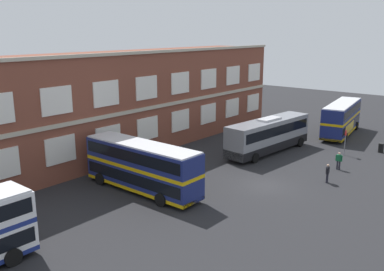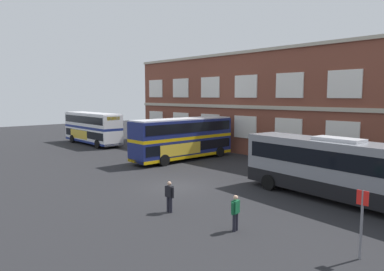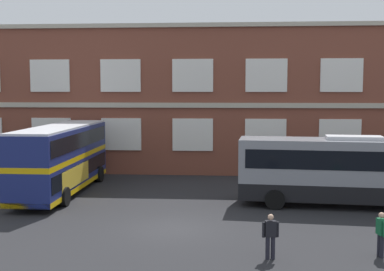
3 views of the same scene
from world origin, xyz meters
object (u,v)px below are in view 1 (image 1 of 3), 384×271
Objects in this scene: touring_coach at (268,135)px; bus_stand_flag at (345,140)px; double_decker_far at (342,118)px; station_litter_bin at (381,148)px; second_passenger at (339,160)px; double_decker_middle at (142,166)px; waiting_passenger at (328,172)px.

touring_coach is 7.99m from bus_stand_flag.
station_litter_bin is at bearing -129.20° from double_decker_far.
station_litter_bin is at bearing -9.17° from second_passenger.
bus_stand_flag is (20.82, -9.08, -0.51)m from double_decker_middle.
station_litter_bin is at bearing -50.72° from touring_coach.
double_decker_middle is at bearing 169.62° from double_decker_far.
double_decker_middle is 0.90× the size of touring_coach.
touring_coach is (-12.96, 3.11, -0.24)m from double_decker_far.
waiting_passenger is (-18.01, -5.56, -1.22)m from double_decker_far.
waiting_passenger is (11.54, -10.98, -1.22)m from double_decker_middle.
bus_stand_flag is at bearing 14.39° from second_passenger.
double_decker_far reaches higher than bus_stand_flag.
second_passenger is at bearing -160.22° from double_decker_far.
station_litter_bin is (12.80, -0.82, -0.41)m from waiting_passenger.
touring_coach is 7.17× the size of second_passenger.
bus_stand_flag is at bearing 142.39° from station_litter_bin.
station_litter_bin is (24.34, -11.80, -1.63)m from double_decker_middle.
double_decker_middle is at bearing 156.43° from bus_stand_flag.
double_decker_middle is 27.10m from station_litter_bin.
touring_coach reaches higher than waiting_passenger.
second_passenger is (15.69, -10.40, -1.22)m from double_decker_middle.
station_litter_bin is (7.76, -9.49, -1.39)m from touring_coach.
double_decker_far is (29.55, -5.41, 0.00)m from double_decker_middle.
double_decker_far is 0.92× the size of touring_coach.
station_litter_bin is (-5.20, -6.38, -1.63)m from double_decker_far.
second_passenger is 0.63× the size of bus_stand_flag.
double_decker_middle is 4.08× the size of bus_stand_flag.
double_decker_far is at bearing 22.79° from bus_stand_flag.
double_decker_far is 10.93× the size of station_litter_bin.
touring_coach is at bearing -7.93° from double_decker_middle.
touring_coach reaches higher than second_passenger.
waiting_passenger is 0.63× the size of bus_stand_flag.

